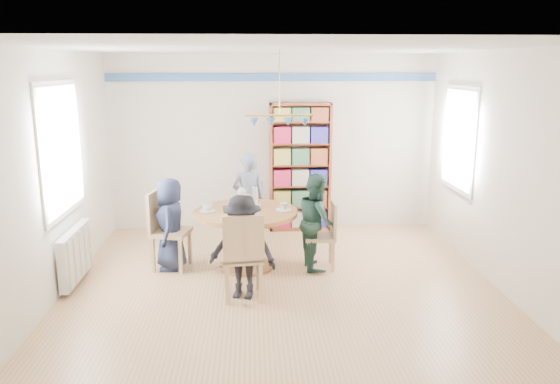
{
  "coord_description": "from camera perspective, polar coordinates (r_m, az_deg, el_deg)",
  "views": [
    {
      "loc": [
        -0.34,
        -5.92,
        2.51
      ],
      "look_at": [
        0.0,
        0.4,
        1.05
      ],
      "focal_mm": 35.0,
      "sensor_mm": 36.0,
      "label": 1
    }
  ],
  "objects": [
    {
      "name": "person_left",
      "position": [
        6.98,
        -11.39,
        -3.29
      ],
      "size": [
        0.4,
        0.59,
        1.17
      ],
      "primitive_type": "imported",
      "rotation": [
        0.0,
        0.0,
        -1.52
      ],
      "color": "#181D34",
      "rests_on": "ground"
    },
    {
      "name": "chair_left",
      "position": [
        7.02,
        -12.0,
        -3.51
      ],
      "size": [
        0.52,
        0.52,
        1.0
      ],
      "color": "tan",
      "rests_on": "ground"
    },
    {
      "name": "chair_near",
      "position": [
        5.94,
        -3.86,
        -6.35
      ],
      "size": [
        0.47,
        0.47,
        0.99
      ],
      "color": "tan",
      "rests_on": "ground"
    },
    {
      "name": "ground",
      "position": [
        6.44,
        0.19,
        -9.96
      ],
      "size": [
        5.0,
        5.0,
        0.0
      ],
      "primitive_type": "plane",
      "color": "tan"
    },
    {
      "name": "chair_right",
      "position": [
        6.93,
        4.79,
        -4.15
      ],
      "size": [
        0.39,
        0.39,
        0.86
      ],
      "color": "tan",
      "rests_on": "ground"
    },
    {
      "name": "dining_table",
      "position": [
        6.88,
        -3.57,
        -3.51
      ],
      "size": [
        1.3,
        1.3,
        0.75
      ],
      "color": "olive",
      "rests_on": "ground"
    },
    {
      "name": "person_right",
      "position": [
        6.88,
        3.88,
        -3.07
      ],
      "size": [
        0.5,
        0.62,
        1.22
      ],
      "primitive_type": "imported",
      "rotation": [
        0.0,
        0.0,
        1.64
      ],
      "color": "#1A352B",
      "rests_on": "ground"
    },
    {
      "name": "bookshelf",
      "position": [
        8.43,
        2.11,
        2.48
      ],
      "size": [
        0.94,
        0.28,
        1.98
      ],
      "color": "maroon",
      "rests_on": "ground"
    },
    {
      "name": "person_far",
      "position": [
        7.75,
        -3.31,
        -0.77
      ],
      "size": [
        0.52,
        0.37,
        1.34
      ],
      "primitive_type": "imported",
      "rotation": [
        0.0,
        0.0,
        3.26
      ],
      "color": "gray",
      "rests_on": "ground"
    },
    {
      "name": "tableware",
      "position": [
        6.84,
        -3.81,
        -1.37
      ],
      "size": [
        1.15,
        1.15,
        0.3
      ],
      "color": "white",
      "rests_on": "dining_table"
    },
    {
      "name": "person_near",
      "position": [
        6.0,
        -3.95,
        -5.78
      ],
      "size": [
        0.85,
        0.63,
        1.17
      ],
      "primitive_type": "imported",
      "rotation": [
        0.0,
        0.0,
        -0.29
      ],
      "color": "black",
      "rests_on": "ground"
    },
    {
      "name": "radiator",
      "position": [
        6.9,
        -20.54,
        -6.1
      ],
      "size": [
        0.12,
        1.0,
        0.6
      ],
      "color": "silver",
      "rests_on": "ground"
    },
    {
      "name": "room_shell",
      "position": [
        6.84,
        -2.4,
        5.75
      ],
      "size": [
        5.0,
        5.0,
        5.0
      ],
      "color": "white",
      "rests_on": "ground"
    },
    {
      "name": "chair_far",
      "position": [
        7.9,
        -3.28,
        -1.81
      ],
      "size": [
        0.45,
        0.45,
        0.9
      ],
      "color": "tan",
      "rests_on": "ground"
    }
  ]
}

